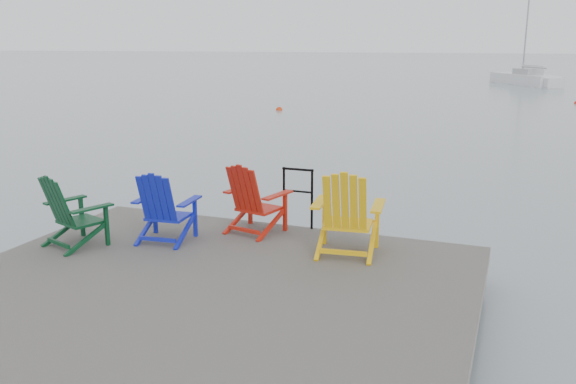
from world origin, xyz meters
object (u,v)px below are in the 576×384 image
(chair_red, at_px, (253,198))
(buoy_b, at_px, (279,110))
(sailboat_near, at_px, (525,80))
(chair_green, at_px, (71,211))
(handrail, at_px, (298,192))
(chair_blue, at_px, (164,206))
(chair_yellow, at_px, (347,212))

(chair_red, xyz_separation_m, buoy_b, (-7.47, 19.83, -1.01))
(sailboat_near, bearing_deg, chair_red, -125.59)
(sailboat_near, bearing_deg, chair_green, -127.98)
(sailboat_near, xyz_separation_m, buoy_b, (-11.08, -24.23, -0.36))
(chair_green, distance_m, sailboat_near, 45.83)
(handrail, height_order, chair_blue, chair_blue)
(chair_blue, relative_size, chair_red, 0.97)
(sailboat_near, relative_size, buoy_b, 31.42)
(chair_yellow, relative_size, sailboat_near, 0.11)
(chair_yellow, distance_m, sailboat_near, 44.55)
(handrail, xyz_separation_m, buoy_b, (-7.97, 19.35, -1.04))
(chair_red, bearing_deg, chair_yellow, -2.53)
(chair_yellow, height_order, buoy_b, chair_yellow)
(chair_blue, bearing_deg, chair_red, 33.73)
(chair_green, height_order, chair_red, chair_red)
(chair_green, bearing_deg, sailboat_near, 103.02)
(handrail, xyz_separation_m, chair_blue, (-1.49, -1.28, -0.04))
(chair_red, xyz_separation_m, chair_yellow, (1.50, -0.43, 0.05))
(chair_red, distance_m, buoy_b, 21.22)
(chair_blue, bearing_deg, chair_green, -155.01)
(chair_yellow, distance_m, buoy_b, 22.19)
(chair_yellow, xyz_separation_m, buoy_b, (-8.97, 20.26, -1.07))
(handrail, height_order, chair_green, chair_green)
(chair_blue, bearing_deg, sailboat_near, 78.66)
(handrail, distance_m, buoy_b, 20.96)
(chair_blue, relative_size, sailboat_near, 0.10)
(chair_red, bearing_deg, buoy_b, 124.04)
(chair_blue, bearing_deg, handrail, 35.32)
(chair_green, relative_size, sailboat_near, 0.10)
(chair_green, xyz_separation_m, chair_red, (2.03, 1.42, 0.02))
(buoy_b, bearing_deg, chair_red, -69.37)
(chair_yellow, xyz_separation_m, sailboat_near, (2.11, 44.49, -0.71))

